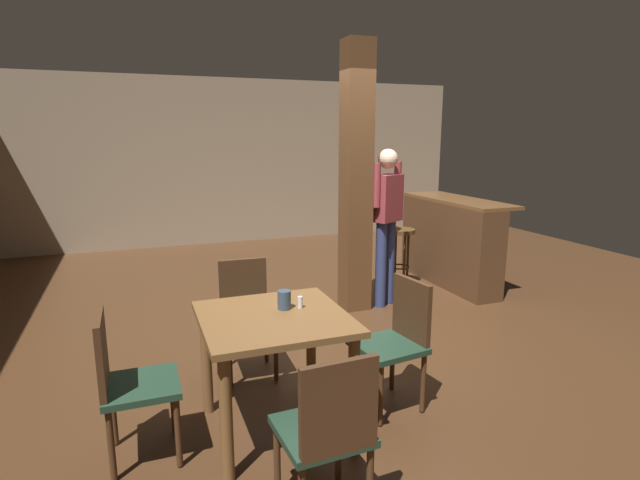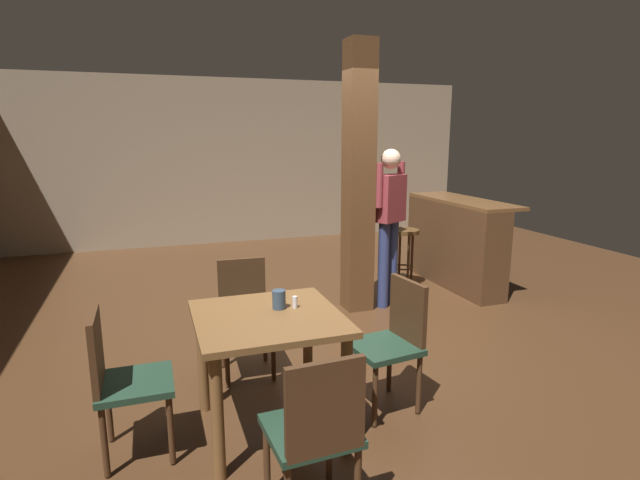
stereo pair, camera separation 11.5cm
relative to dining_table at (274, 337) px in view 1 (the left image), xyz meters
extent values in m
plane|color=#422816|center=(1.07, 1.40, -0.64)|extent=(10.80, 10.80, 0.00)
cube|color=gray|center=(1.07, 5.90, 0.76)|extent=(8.00, 0.10, 2.80)
cube|color=brown|center=(1.44, 1.95, 0.76)|extent=(0.28, 0.28, 2.80)
cube|color=brown|center=(0.00, 0.00, 0.12)|extent=(0.89, 0.89, 0.04)
cylinder|color=brown|center=(0.37, 0.37, -0.27)|extent=(0.07, 0.07, 0.74)
cylinder|color=brown|center=(-0.37, 0.37, -0.27)|extent=(0.07, 0.07, 0.74)
cylinder|color=brown|center=(0.37, -0.37, -0.27)|extent=(0.07, 0.07, 0.74)
cylinder|color=brown|center=(-0.37, -0.37, -0.27)|extent=(0.07, 0.07, 0.74)
cube|color=#1E3828|center=(0.03, -0.77, -0.19)|extent=(0.44, 0.44, 0.04)
cube|color=#422816|center=(0.04, -0.96, 0.04)|extent=(0.38, 0.06, 0.45)
cylinder|color=#422816|center=(-0.16, -0.60, -0.41)|extent=(0.04, 0.04, 0.43)
cylinder|color=#422816|center=(0.19, -0.58, -0.41)|extent=(0.04, 0.04, 0.43)
cube|color=#1E3828|center=(0.80, 0.00, -0.19)|extent=(0.47, 0.47, 0.04)
cube|color=#422816|center=(0.99, 0.03, 0.04)|extent=(0.09, 0.38, 0.45)
cylinder|color=#422816|center=(0.65, -0.20, -0.41)|extent=(0.04, 0.04, 0.43)
cylinder|color=#422816|center=(0.60, 0.15, -0.41)|extent=(0.04, 0.04, 0.43)
cylinder|color=#422816|center=(0.99, -0.15, -0.41)|extent=(0.04, 0.04, 0.43)
cylinder|color=#422816|center=(0.95, 0.20, -0.41)|extent=(0.04, 0.04, 0.43)
cube|color=#1E3828|center=(0.01, 0.80, -0.19)|extent=(0.44, 0.44, 0.04)
cube|color=#422816|center=(0.02, 0.99, 0.04)|extent=(0.38, 0.05, 0.45)
cylinder|color=#422816|center=(0.18, 0.62, -0.41)|extent=(0.04, 0.04, 0.43)
cylinder|color=#422816|center=(-0.17, 0.63, -0.41)|extent=(0.04, 0.04, 0.43)
cylinder|color=#422816|center=(0.19, 0.97, -0.41)|extent=(0.04, 0.04, 0.43)
cylinder|color=#422816|center=(-0.16, 0.98, -0.41)|extent=(0.04, 0.04, 0.43)
cube|color=#1E3828|center=(-0.79, 0.01, -0.19)|extent=(0.42, 0.42, 0.04)
cube|color=#422816|center=(-0.98, 0.01, 0.04)|extent=(0.04, 0.38, 0.45)
cylinder|color=#422816|center=(-0.61, 0.19, -0.41)|extent=(0.04, 0.04, 0.43)
cylinder|color=#422816|center=(-0.61, -0.16, -0.41)|extent=(0.04, 0.04, 0.43)
cylinder|color=#422816|center=(-0.96, 0.19, -0.41)|extent=(0.04, 0.04, 0.43)
cylinder|color=#422816|center=(-0.96, -0.16, -0.41)|extent=(0.04, 0.04, 0.43)
cylinder|color=#33475B|center=(0.09, 0.09, 0.20)|extent=(0.09, 0.09, 0.12)
cylinder|color=silver|center=(0.19, 0.07, 0.18)|extent=(0.03, 0.03, 0.08)
cube|color=maroon|center=(1.79, 1.92, 0.56)|extent=(0.39, 0.33, 0.50)
sphere|color=beige|center=(1.79, 1.92, 0.98)|extent=(0.28, 0.28, 0.21)
cylinder|color=navy|center=(1.86, 1.96, -0.16)|extent=(0.16, 0.16, 0.95)
cylinder|color=navy|center=(1.72, 1.88, -0.16)|extent=(0.16, 0.16, 0.95)
cylinder|color=maroon|center=(1.96, 2.01, 0.71)|extent=(0.11, 0.11, 0.46)
cylinder|color=maroon|center=(1.62, 1.83, 0.71)|extent=(0.11, 0.11, 0.46)
cube|color=brown|center=(3.02, 2.36, 0.43)|extent=(0.56, 1.68, 0.04)
cube|color=#4C301C|center=(2.92, 2.36, -0.11)|extent=(0.36, 1.68, 1.04)
cylinder|color=#4C3319|center=(2.30, 2.49, 0.06)|extent=(0.35, 0.35, 0.05)
torus|color=#422816|center=(2.30, 2.49, -0.39)|extent=(0.25, 0.25, 0.02)
cylinder|color=#422816|center=(2.30, 2.61, -0.30)|extent=(0.03, 0.03, 0.68)
cylinder|color=#422816|center=(2.30, 2.38, -0.30)|extent=(0.03, 0.03, 0.68)
cylinder|color=#422816|center=(2.42, 2.49, -0.30)|extent=(0.03, 0.03, 0.68)
cylinder|color=#422816|center=(2.19, 2.49, -0.30)|extent=(0.03, 0.03, 0.68)
camera|label=1|loc=(-0.75, -2.81, 1.23)|focal=28.00mm
camera|label=2|loc=(-0.64, -2.85, 1.23)|focal=28.00mm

